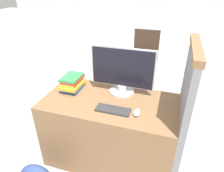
# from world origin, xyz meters

# --- Properties ---
(desk) EXTENTS (1.28, 0.67, 0.74)m
(desk) POSITION_xyz_m (0.00, 0.33, 0.37)
(desk) COLOR brown
(desk) RESTS_ON ground_plane
(carrel_divider) EXTENTS (0.07, 0.68, 1.35)m
(carrel_divider) POSITION_xyz_m (0.66, 0.34, 0.68)
(carrel_divider) COLOR slate
(carrel_divider) RESTS_ON ground_plane
(monitor) EXTENTS (0.63, 0.25, 0.47)m
(monitor) POSITION_xyz_m (0.07, 0.52, 0.97)
(monitor) COLOR #B7B7BC
(monitor) RESTS_ON desk
(keyboard) EXTENTS (0.31, 0.12, 0.02)m
(keyboard) POSITION_xyz_m (0.08, 0.19, 0.75)
(keyboard) COLOR #2D2D2D
(keyboard) RESTS_ON desk
(mouse) EXTENTS (0.06, 0.11, 0.04)m
(mouse) POSITION_xyz_m (0.29, 0.20, 0.76)
(mouse) COLOR white
(mouse) RESTS_ON desk
(book_stack) EXTENTS (0.18, 0.27, 0.15)m
(book_stack) POSITION_xyz_m (-0.44, 0.42, 0.81)
(book_stack) COLOR #285199
(book_stack) RESTS_ON desk
(far_chair) EXTENTS (0.44, 0.44, 0.98)m
(far_chair) POSITION_xyz_m (0.04, 2.16, 0.53)
(far_chair) COLOR #38281E
(far_chair) RESTS_ON ground_plane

